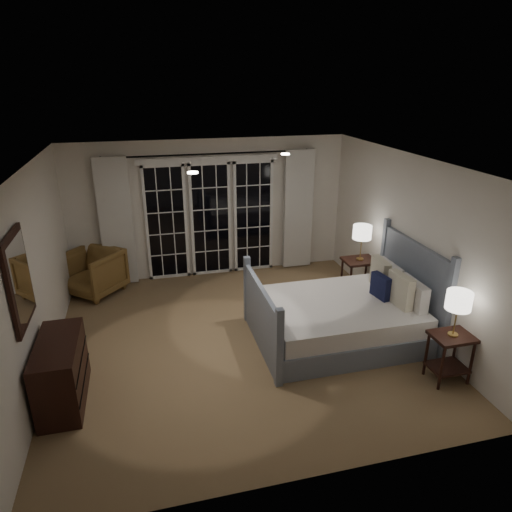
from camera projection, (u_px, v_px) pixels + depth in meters
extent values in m
plane|color=#8E704C|center=(240.00, 340.00, 6.48)|extent=(5.00, 5.00, 0.00)
plane|color=silver|center=(238.00, 163.00, 5.57)|extent=(5.00, 5.00, 0.00)
cube|color=silver|center=(35.00, 277.00, 5.45)|extent=(0.02, 5.00, 2.50)
cube|color=silver|center=(408.00, 243.00, 6.59)|extent=(0.02, 5.00, 2.50)
cube|color=silver|center=(210.00, 209.00, 8.28)|extent=(5.00, 0.02, 2.50)
cube|color=silver|center=(303.00, 367.00, 3.77)|extent=(5.00, 0.02, 2.50)
cube|color=black|center=(166.00, 223.00, 8.14)|extent=(0.66, 0.02, 2.02)
cube|color=black|center=(211.00, 220.00, 8.32)|extent=(0.66, 0.02, 2.02)
cube|color=black|center=(253.00, 217.00, 8.51)|extent=(0.66, 0.02, 2.02)
cube|color=white|center=(209.00, 159.00, 7.91)|extent=(2.50, 0.04, 0.10)
cylinder|color=black|center=(209.00, 154.00, 7.82)|extent=(3.50, 0.03, 0.03)
cube|color=silver|center=(116.00, 223.00, 7.83)|extent=(0.55, 0.10, 2.25)
cube|color=silver|center=(298.00, 210.00, 8.58)|extent=(0.55, 0.10, 2.25)
cylinder|color=white|center=(285.00, 154.00, 6.29)|extent=(0.12, 0.12, 0.01)
cylinder|color=white|center=(193.00, 173.00, 5.07)|extent=(0.12, 0.12, 0.01)
cube|color=slate|center=(337.00, 328.00, 6.48)|extent=(2.12, 1.65, 0.31)
cube|color=white|center=(338.00, 310.00, 6.38)|extent=(2.06, 1.59, 0.26)
cube|color=slate|center=(412.00, 287.00, 6.55)|extent=(0.06, 1.65, 1.34)
cube|color=slate|center=(261.00, 318.00, 6.11)|extent=(0.06, 1.65, 0.93)
cube|color=white|center=(412.00, 293.00, 6.19)|extent=(0.14, 0.60, 0.36)
cube|color=white|center=(388.00, 275.00, 6.76)|extent=(0.14, 0.60, 0.36)
cube|color=beige|center=(400.00, 290.00, 6.17)|extent=(0.16, 0.46, 0.45)
cube|color=beige|center=(380.00, 274.00, 6.68)|extent=(0.16, 0.46, 0.45)
cube|color=#141839|center=(381.00, 286.00, 6.41)|extent=(0.15, 0.35, 0.34)
cube|color=black|center=(452.00, 337.00, 5.42)|extent=(0.48, 0.38, 0.04)
cube|color=black|center=(447.00, 367.00, 5.58)|extent=(0.44, 0.35, 0.03)
cylinder|color=black|center=(442.00, 368.00, 5.35)|extent=(0.04, 0.04, 0.60)
cylinder|color=black|center=(471.00, 363.00, 5.44)|extent=(0.04, 0.04, 0.60)
cylinder|color=black|center=(426.00, 354.00, 5.62)|extent=(0.04, 0.04, 0.60)
cylinder|color=black|center=(455.00, 349.00, 5.72)|extent=(0.04, 0.04, 0.60)
cube|color=black|center=(360.00, 261.00, 7.50)|extent=(0.53, 0.42, 0.04)
cube|color=black|center=(357.00, 287.00, 7.67)|extent=(0.49, 0.38, 0.03)
cylinder|color=black|center=(350.00, 285.00, 7.42)|extent=(0.04, 0.04, 0.66)
cylinder|color=black|center=(375.00, 282.00, 7.52)|extent=(0.04, 0.04, 0.66)
cylinder|color=black|center=(342.00, 277.00, 7.72)|extent=(0.04, 0.04, 0.66)
cylinder|color=black|center=(365.00, 274.00, 7.83)|extent=(0.04, 0.04, 0.66)
cylinder|color=tan|center=(453.00, 334.00, 5.41)|extent=(0.12, 0.12, 0.02)
cylinder|color=tan|center=(455.00, 321.00, 5.34)|extent=(0.02, 0.02, 0.33)
cylinder|color=white|center=(459.00, 300.00, 5.24)|extent=(0.29, 0.29, 0.22)
cylinder|color=tan|center=(360.00, 259.00, 7.49)|extent=(0.12, 0.12, 0.02)
cylinder|color=tan|center=(361.00, 249.00, 7.42)|extent=(0.02, 0.02, 0.34)
cylinder|color=white|center=(362.00, 232.00, 7.32)|extent=(0.30, 0.30, 0.22)
imported|color=brown|center=(93.00, 272.00, 7.75)|extent=(1.18, 1.18, 0.77)
cube|color=black|center=(61.00, 372.00, 5.13)|extent=(0.45, 1.08, 0.77)
cube|color=black|center=(85.00, 379.00, 5.23)|extent=(0.01, 1.07, 0.01)
cube|color=black|center=(81.00, 360.00, 5.14)|extent=(0.01, 1.07, 0.01)
cube|color=black|center=(19.00, 280.00, 4.65)|extent=(0.04, 0.85, 1.00)
cube|color=white|center=(21.00, 280.00, 4.66)|extent=(0.01, 0.73, 0.88)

